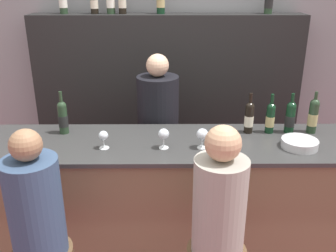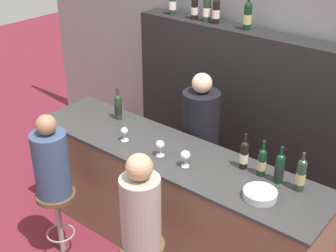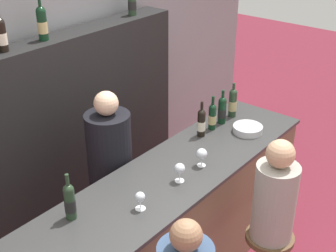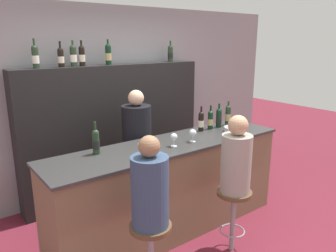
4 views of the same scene
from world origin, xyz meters
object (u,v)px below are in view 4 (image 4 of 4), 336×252
(wine_bottle_counter_2, at_px, (210,120))
(wine_glass_2, at_px, (193,133))
(wine_bottle_counter_1, at_px, (201,121))
(wine_bottle_backbar_0, at_px, (35,56))
(wine_bottle_backbar_4, at_px, (108,54))
(wine_bottle_counter_4, at_px, (228,115))
(guest_seated_left, at_px, (150,188))
(wine_bottle_backbar_3, at_px, (82,56))
(wine_bottle_backbar_2, at_px, (73,56))
(guest_seated_right, at_px, (236,159))
(bar_stool_right, at_px, (234,205))
(wine_bottle_counter_0, at_px, (96,141))
(wine_bottle_counter_3, at_px, (219,118))
(wine_glass_1, at_px, (174,137))
(bartender, at_px, (138,159))
(wine_glass_0, at_px, (141,146))
(wine_bottle_backbar_5, at_px, (170,53))
(wine_bottle_backbar_1, at_px, (61,57))
(metal_bowl, at_px, (234,129))
(bar_stool_left, at_px, (151,241))

(wine_bottle_counter_2, height_order, wine_glass_2, wine_bottle_counter_2)
(wine_bottle_counter_2, bearing_deg, wine_glass_2, -152.84)
(wine_bottle_counter_1, bearing_deg, wine_bottle_backbar_0, 145.96)
(wine_bottle_counter_1, bearing_deg, wine_bottle_counter_2, -0.00)
(wine_bottle_backbar_0, xyz_separation_m, wine_bottle_backbar_4, (0.92, -0.00, 0.00))
(wine_bottle_counter_4, distance_m, guest_seated_left, 2.03)
(wine_bottle_backbar_3, relative_size, guest_seated_left, 0.41)
(wine_glass_2, bearing_deg, wine_bottle_backbar_2, 119.57)
(guest_seated_right, bearing_deg, guest_seated_left, 180.00)
(wine_bottle_backbar_2, xyz_separation_m, wine_glass_2, (0.76, -1.35, -0.81))
(guest_seated_left, xyz_separation_m, bar_stool_right, (1.02, -0.00, -0.48))
(wine_bottle_counter_0, distance_m, wine_bottle_counter_4, 1.88)
(wine_bottle_counter_0, xyz_separation_m, wine_bottle_counter_3, (1.71, 0.00, -0.00))
(wine_bottle_counter_1, xyz_separation_m, wine_glass_2, (-0.38, -0.28, -0.03))
(wine_bottle_counter_4, distance_m, wine_glass_1, 1.15)
(wine_bottle_backbar_2, bearing_deg, wine_glass_2, -60.43)
(wine_glass_1, relative_size, bartender, 0.09)
(wine_bottle_counter_1, xyz_separation_m, bar_stool_right, (-0.33, -0.87, -0.65))
(wine_bottle_counter_3, bearing_deg, wine_bottle_backbar_3, 141.34)
(wine_bottle_backbar_3, relative_size, wine_glass_1, 2.18)
(wine_bottle_counter_0, relative_size, wine_bottle_backbar_2, 1.04)
(wine_bottle_counter_3, xyz_separation_m, bar_stool_right, (-0.64, -0.87, -0.65))
(wine_bottle_backbar_3, distance_m, bartender, 1.45)
(wine_bottle_backbar_0, height_order, wine_bottle_backbar_2, wine_bottle_backbar_0)
(wine_glass_0, height_order, wine_glass_1, wine_glass_1)
(wine_bottle_backbar_4, distance_m, wine_bottle_backbar_5, 1.02)
(wine_bottle_counter_0, relative_size, bar_stool_right, 0.49)
(wine_glass_1, relative_size, bar_stool_right, 0.21)
(wine_bottle_counter_1, distance_m, wine_bottle_backbar_4, 1.49)
(wine_bottle_backbar_1, relative_size, wine_glass_0, 2.35)
(wine_glass_0, height_order, bar_stool_right, wine_glass_0)
(wine_bottle_backbar_3, relative_size, wine_glass_2, 2.18)
(wine_bottle_counter_3, distance_m, wine_bottle_backbar_4, 1.65)
(wine_bottle_counter_1, relative_size, wine_bottle_backbar_0, 0.93)
(metal_bowl, relative_size, guest_seated_right, 0.32)
(wine_bottle_counter_0, distance_m, wine_bottle_counter_2, 1.56)
(wine_bottle_counter_3, height_order, wine_bottle_backbar_2, wine_bottle_backbar_2)
(wine_bottle_counter_4, distance_m, wine_bottle_backbar_2, 2.09)
(wine_glass_2, distance_m, guest_seated_left, 1.15)
(wine_bottle_counter_3, relative_size, wine_glass_2, 2.15)
(wine_glass_2, bearing_deg, wine_bottle_counter_2, 27.16)
(bar_stool_right, bearing_deg, wine_bottle_counter_4, 46.93)
(wine_bottle_backbar_2, bearing_deg, wine_glass_1, -69.63)
(wine_bottle_counter_4, bearing_deg, wine_bottle_backbar_2, 146.51)
(guest_seated_right, bearing_deg, wine_bottle_backbar_5, 70.70)
(wine_bottle_counter_2, bearing_deg, bar_stool_left, -150.12)
(wine_bottle_counter_3, relative_size, guest_seated_left, 0.40)
(wine_glass_0, distance_m, wine_glass_2, 0.68)
(wine_bottle_counter_0, bearing_deg, wine_bottle_backbar_5, 31.59)
(wine_bottle_counter_1, distance_m, wine_bottle_backbar_1, 1.85)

